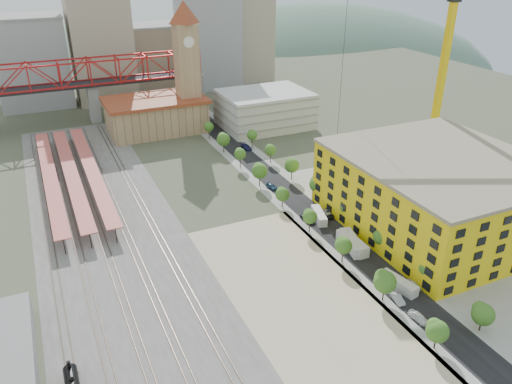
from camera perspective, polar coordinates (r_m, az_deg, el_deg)
name	(u,v)px	position (r m, az deg, el deg)	size (l,w,h in m)	color
ground	(255,223)	(131.45, -0.07, -3.53)	(400.00, 400.00, 0.00)	#474C38
ballast_strip	(105,221)	(138.23, -16.92, -3.17)	(36.00, 165.00, 0.06)	#605E59
dirt_lot	(301,295)	(106.63, 5.11, -11.63)	(28.00, 67.00, 0.06)	tan
street_asphalt	(283,189)	(149.61, 3.13, 0.36)	(12.00, 170.00, 0.06)	black
sidewalk_west	(267,192)	(147.37, 1.23, -0.03)	(3.00, 170.00, 0.04)	gray
sidewalk_east	(299,186)	(152.02, 4.97, 0.73)	(3.00, 170.00, 0.04)	gray
construction_pad	(442,222)	(140.73, 20.45, -3.19)	(50.00, 90.00, 0.06)	gray
rail_tracks	(98,222)	(138.04, -17.66, -3.27)	(26.56, 160.00, 0.18)	#382B23
platform_canopies	(71,172)	(161.06, -20.42, 2.16)	(16.00, 80.00, 4.12)	#BB5548
station_hall	(156,115)	(199.36, -11.35, 8.67)	(38.00, 24.00, 13.10)	tan
clock_tower	(186,55)	(195.36, -7.97, 15.24)	(12.00, 12.00, 52.00)	tan
parking_garage	(265,109)	(201.34, 1.00, 9.45)	(34.00, 26.00, 14.00)	silver
truss_bridge	(90,76)	(215.04, -18.48, 12.50)	(94.00, 9.60, 25.60)	gray
construction_building	(439,192)	(134.62, 20.14, 0.01)	(44.60, 50.60, 18.80)	gold
street_trees	(299,203)	(141.81, 4.98, -1.26)	(15.40, 124.40, 8.00)	#2A611D
skyline	(147,44)	(255.66, -12.35, 16.15)	(133.00, 46.00, 60.00)	#9EA0A3
distant_hills	(172,149)	(402.36, -9.63, 4.82)	(647.00, 264.00, 227.00)	#4C6B59
tower_crane	(433,47)	(161.10, 19.59, 15.30)	(54.35, 25.87, 62.59)	yellow
site_trailer_a	(399,284)	(111.53, 15.98, -10.03)	(2.32, 8.81, 2.41)	silver
site_trailer_b	(352,243)	(122.39, 10.91, -5.75)	(2.71, 10.31, 2.82)	silver
site_trailer_c	(352,243)	(122.30, 10.95, -5.78)	(2.71, 10.29, 2.82)	silver
site_trailer_d	(319,216)	(133.32, 7.20, -2.71)	(2.29, 8.69, 2.38)	silver
car_0	(419,317)	(104.55, 18.10, -13.46)	(1.79, 4.46, 1.52)	silver
car_1	(397,298)	(108.17, 15.83, -11.60)	(1.53, 4.38, 1.44)	#A2A1A6
car_2	(308,219)	(132.61, 5.95, -3.05)	(2.34, 5.08, 1.41)	black
car_3	(272,187)	(149.48, 1.81, 0.63)	(1.83, 4.50, 1.30)	navy
car_4	(413,285)	(112.87, 17.53, -10.13)	(1.56, 3.87, 1.32)	white
car_5	(327,214)	(135.66, 8.08, -2.46)	(1.52, 4.36, 1.44)	#929397
car_6	(327,214)	(135.48, 8.14, -2.50)	(2.35, 5.10, 1.42)	black
car_7	(246,147)	(179.13, -1.12, 5.17)	(2.22, 5.46, 1.58)	navy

